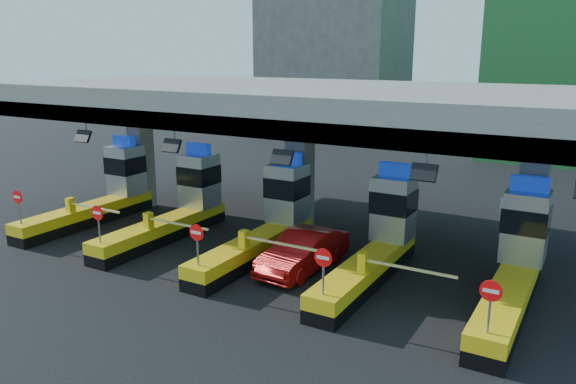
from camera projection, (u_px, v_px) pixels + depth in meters
The scene contains 9 objects.
ground at pixel (267, 253), 24.25m from camera, with size 120.00×120.00×0.00m, color black.
toll_canopy at pixel (299, 105), 25.17m from camera, with size 28.00×12.09×7.00m.
toll_lane_far_left at pixel (105, 192), 28.98m from camera, with size 4.43×8.00×4.16m.
toll_lane_left at pixel (180, 205), 26.56m from camera, with size 4.43×8.00×4.16m.
toll_lane_center at pixel (270, 220), 24.14m from camera, with size 4.43×8.00×4.16m.
toll_lane_right at pixel (379, 239), 21.72m from camera, with size 4.43×8.00×4.16m.
toll_lane_far_right at pixel (517, 263), 19.30m from camera, with size 4.43×8.00×4.16m.
bg_building_concrete at pixel (334, 46), 59.10m from camera, with size 14.00×10.00×18.00m, color #4C4C49.
red_car at pixel (303, 251), 22.18m from camera, with size 1.65×4.74×1.56m, color #980C0B.
Camera 1 is at (12.22, -19.36, 8.45)m, focal length 35.00 mm.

